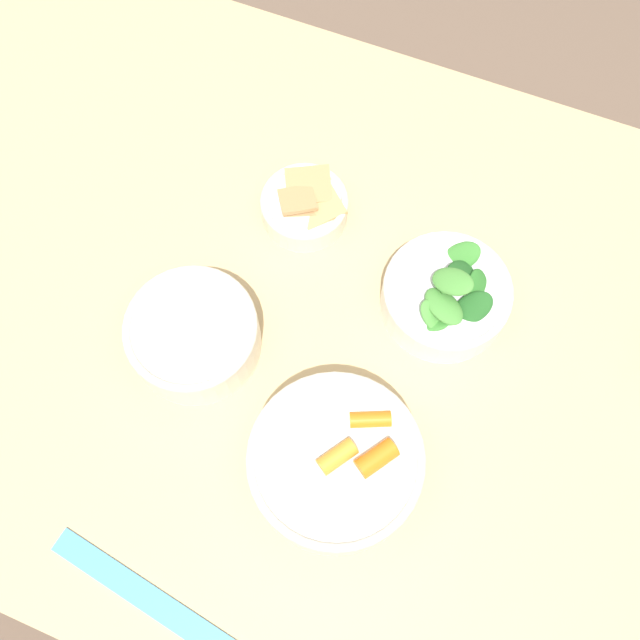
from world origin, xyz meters
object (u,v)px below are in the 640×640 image
bowl_cookies (305,206)px  ruler (173,615)px  bowl_beans_hotdog (194,336)px  bowl_carrots (336,462)px  bowl_greens (447,296)px

bowl_cookies → ruler: bowl_cookies is taller
bowl_beans_hotdog → ruler: bowl_beans_hotdog is taller
bowl_carrots → bowl_cookies: bearing=-61.6°
bowl_greens → ruler: bowl_greens is taller
bowl_beans_hotdog → bowl_greens: bearing=-148.5°
bowl_beans_hotdog → bowl_cookies: (-0.05, -0.22, -0.01)m
bowl_carrots → ruler: bowl_carrots is taller
bowl_beans_hotdog → bowl_cookies: bowl_beans_hotdog is taller
bowl_beans_hotdog → ruler: 0.32m
bowl_greens → bowl_cookies: bearing=-15.1°
bowl_carrots → bowl_cookies: (0.16, -0.30, -0.01)m
bowl_cookies → bowl_beans_hotdog: bearing=76.3°
bowl_greens → bowl_cookies: size_ratio=1.34×
ruler → bowl_greens: bearing=-108.9°
bowl_cookies → ruler: size_ratio=0.37×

